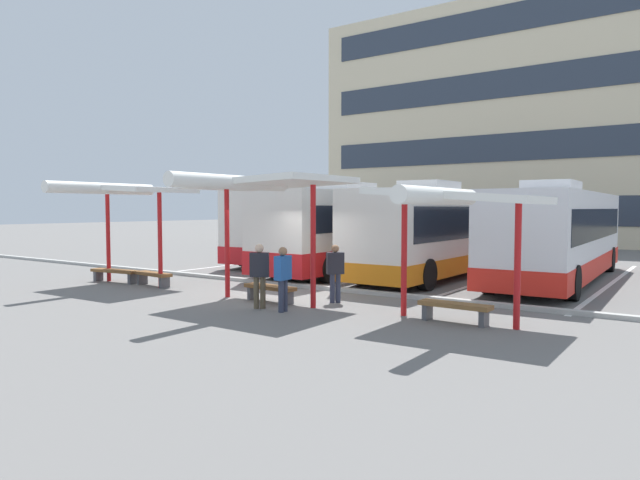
{
  "coord_description": "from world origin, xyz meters",
  "views": [
    {
      "loc": [
        10.22,
        -12.79,
        2.56
      ],
      "look_at": [
        -1.26,
        3.64,
        1.42
      ],
      "focal_mm": 31.58,
      "sensor_mm": 36.0,
      "label": 1
    }
  ],
  "objects_px": {
    "coach_bus_2": "(445,232)",
    "waiting_passenger_2": "(259,271)",
    "waiting_passenger_0": "(335,270)",
    "waiting_shelter_0": "(126,191)",
    "bench_2": "(270,290)",
    "coach_bus_1": "(365,230)",
    "coach_bus_0": "(311,225)",
    "waiting_shelter_1": "(261,186)",
    "waiting_shelter_2": "(454,199)",
    "waiting_passenger_1": "(283,275)",
    "bench_1": "(153,276)",
    "bench_3": "(455,308)",
    "bench_0": "(115,273)",
    "coach_bus_3": "(559,236)"
  },
  "relations": [
    {
      "from": "coach_bus_2",
      "to": "waiting_passenger_2",
      "type": "bearing_deg",
      "value": -96.3
    },
    {
      "from": "coach_bus_1",
      "to": "bench_0",
      "type": "xyz_separation_m",
      "value": [
        -4.96,
        -8.52,
        -1.29
      ]
    },
    {
      "from": "coach_bus_0",
      "to": "bench_2",
      "type": "relative_size",
      "value": 6.18
    },
    {
      "from": "waiting_passenger_0",
      "to": "waiting_shelter_0",
      "type": "bearing_deg",
      "value": -172.04
    },
    {
      "from": "coach_bus_0",
      "to": "waiting_passenger_2",
      "type": "height_order",
      "value": "coach_bus_0"
    },
    {
      "from": "bench_1",
      "to": "waiting_shelter_2",
      "type": "distance_m",
      "value": 10.62
    },
    {
      "from": "waiting_shelter_0",
      "to": "waiting_passenger_0",
      "type": "bearing_deg",
      "value": 7.96
    },
    {
      "from": "waiting_shelter_2",
      "to": "waiting_passenger_2",
      "type": "bearing_deg",
      "value": -168.03
    },
    {
      "from": "coach_bus_3",
      "to": "bench_3",
      "type": "relative_size",
      "value": 7.15
    },
    {
      "from": "waiting_shelter_2",
      "to": "bench_0",
      "type": "bearing_deg",
      "value": -179.79
    },
    {
      "from": "bench_1",
      "to": "waiting_shelter_2",
      "type": "height_order",
      "value": "waiting_shelter_2"
    },
    {
      "from": "coach_bus_1",
      "to": "waiting_passenger_2",
      "type": "xyz_separation_m",
      "value": [
        2.44,
        -9.48,
        -0.68
      ]
    },
    {
      "from": "coach_bus_0",
      "to": "bench_2",
      "type": "distance_m",
      "value": 11.65
    },
    {
      "from": "coach_bus_2",
      "to": "waiting_passenger_2",
      "type": "height_order",
      "value": "coach_bus_2"
    },
    {
      "from": "bench_1",
      "to": "bench_3",
      "type": "height_order",
      "value": "same"
    },
    {
      "from": "coach_bus_3",
      "to": "bench_0",
      "type": "distance_m",
      "value": 15.45
    },
    {
      "from": "waiting_passenger_2",
      "to": "waiting_passenger_1",
      "type": "bearing_deg",
      "value": -0.67
    },
    {
      "from": "waiting_shelter_1",
      "to": "waiting_passenger_2",
      "type": "height_order",
      "value": "waiting_shelter_1"
    },
    {
      "from": "coach_bus_0",
      "to": "waiting_shelter_1",
      "type": "xyz_separation_m",
      "value": [
        5.83,
        -10.35,
        1.38
      ]
    },
    {
      "from": "waiting_shelter_0",
      "to": "bench_1",
      "type": "bearing_deg",
      "value": 20.62
    },
    {
      "from": "coach_bus_1",
      "to": "waiting_passenger_1",
      "type": "distance_m",
      "value": 10.04
    },
    {
      "from": "coach_bus_0",
      "to": "waiting_passenger_1",
      "type": "distance_m",
      "value": 13.06
    },
    {
      "from": "coach_bus_2",
      "to": "waiting_shelter_0",
      "type": "bearing_deg",
      "value": -130.9
    },
    {
      "from": "bench_0",
      "to": "waiting_passenger_1",
      "type": "bearing_deg",
      "value": -6.78
    },
    {
      "from": "waiting_passenger_2",
      "to": "waiting_passenger_0",
      "type": "bearing_deg",
      "value": 59.75
    },
    {
      "from": "waiting_passenger_0",
      "to": "waiting_passenger_2",
      "type": "bearing_deg",
      "value": -120.25
    },
    {
      "from": "coach_bus_3",
      "to": "waiting_passenger_0",
      "type": "xyz_separation_m",
      "value": [
        -3.94,
        -8.21,
        -0.7
      ]
    },
    {
      "from": "bench_0",
      "to": "coach_bus_0",
      "type": "bearing_deg",
      "value": 83.69
    },
    {
      "from": "waiting_shelter_0",
      "to": "bench_2",
      "type": "xyz_separation_m",
      "value": [
        6.04,
        0.16,
        -2.78
      ]
    },
    {
      "from": "coach_bus_2",
      "to": "waiting_passenger_0",
      "type": "distance_m",
      "value": 7.69
    },
    {
      "from": "bench_3",
      "to": "waiting_passenger_2",
      "type": "relative_size",
      "value": 1.0
    },
    {
      "from": "coach_bus_2",
      "to": "bench_0",
      "type": "xyz_separation_m",
      "value": [
        -8.45,
        -8.55,
        -1.3
      ]
    },
    {
      "from": "bench_3",
      "to": "waiting_passenger_1",
      "type": "bearing_deg",
      "value": -163.8
    },
    {
      "from": "bench_0",
      "to": "bench_2",
      "type": "distance_m",
      "value": 6.94
    },
    {
      "from": "coach_bus_3",
      "to": "waiting_passenger_2",
      "type": "distance_m",
      "value": 11.27
    },
    {
      "from": "waiting_passenger_0",
      "to": "waiting_shelter_2",
      "type": "bearing_deg",
      "value": -13.04
    },
    {
      "from": "coach_bus_1",
      "to": "coach_bus_3",
      "type": "relative_size",
      "value": 1.03
    },
    {
      "from": "coach_bus_0",
      "to": "waiting_shelter_2",
      "type": "distance_m",
      "value": 14.89
    },
    {
      "from": "coach_bus_1",
      "to": "waiting_passenger_0",
      "type": "relative_size",
      "value": 7.68
    },
    {
      "from": "waiting_passenger_1",
      "to": "bench_0",
      "type": "bearing_deg",
      "value": 173.22
    },
    {
      "from": "coach_bus_0",
      "to": "waiting_passenger_1",
      "type": "height_order",
      "value": "coach_bus_0"
    },
    {
      "from": "waiting_shelter_0",
      "to": "bench_3",
      "type": "relative_size",
      "value": 2.6
    },
    {
      "from": "coach_bus_0",
      "to": "waiting_shelter_0",
      "type": "distance_m",
      "value": 10.24
    },
    {
      "from": "coach_bus_0",
      "to": "waiting_shelter_1",
      "type": "bearing_deg",
      "value": -60.59
    },
    {
      "from": "coach_bus_3",
      "to": "waiting_shelter_2",
      "type": "distance_m",
      "value": 9.13
    },
    {
      "from": "waiting_passenger_1",
      "to": "coach_bus_1",
      "type": "bearing_deg",
      "value": 108.67
    },
    {
      "from": "bench_3",
      "to": "waiting_passenger_0",
      "type": "distance_m",
      "value": 3.77
    },
    {
      "from": "waiting_shelter_0",
      "to": "bench_2",
      "type": "distance_m",
      "value": 6.65
    },
    {
      "from": "coach_bus_2",
      "to": "coach_bus_3",
      "type": "bearing_deg",
      "value": 7.91
    },
    {
      "from": "bench_1",
      "to": "waiting_passenger_0",
      "type": "relative_size",
      "value": 1.05
    }
  ]
}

